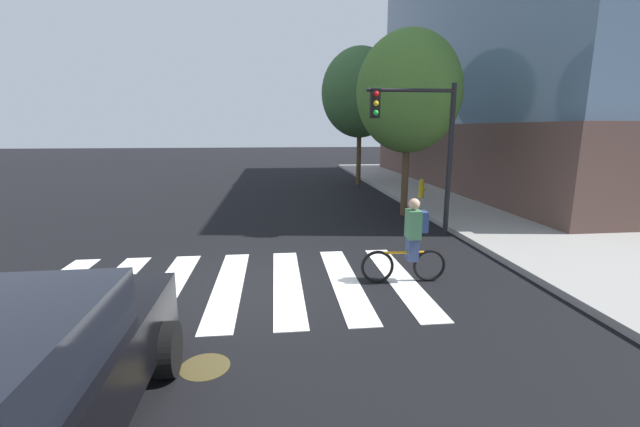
{
  "coord_description": "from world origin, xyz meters",
  "views": [
    {
      "loc": [
        0.4,
        -7.65,
        3.0
      ],
      "look_at": [
        1.36,
        0.98,
        1.2
      ],
      "focal_mm": 22.95,
      "sensor_mm": 36.0,
      "label": 1
    }
  ],
  "objects_px": {
    "traffic_light_near": "(422,134)",
    "fire_hydrant": "(421,189)",
    "manhole_cover": "(205,367)",
    "street_tree_near": "(409,92)",
    "cyclist": "(411,241)",
    "street_tree_mid": "(360,93)"
  },
  "relations": [
    {
      "from": "traffic_light_near",
      "to": "street_tree_mid",
      "type": "relative_size",
      "value": 0.59
    },
    {
      "from": "fire_hydrant",
      "to": "street_tree_near",
      "type": "distance_m",
      "value": 4.81
    },
    {
      "from": "manhole_cover",
      "to": "cyclist",
      "type": "distance_m",
      "value": 4.5
    },
    {
      "from": "fire_hydrant",
      "to": "street_tree_near",
      "type": "height_order",
      "value": "street_tree_near"
    },
    {
      "from": "street_tree_near",
      "to": "traffic_light_near",
      "type": "bearing_deg",
      "value": -99.89
    },
    {
      "from": "manhole_cover",
      "to": "traffic_light_near",
      "type": "height_order",
      "value": "traffic_light_near"
    },
    {
      "from": "traffic_light_near",
      "to": "fire_hydrant",
      "type": "relative_size",
      "value": 5.38
    },
    {
      "from": "manhole_cover",
      "to": "cyclist",
      "type": "relative_size",
      "value": 0.37
    },
    {
      "from": "street_tree_near",
      "to": "street_tree_mid",
      "type": "distance_m",
      "value": 8.05
    },
    {
      "from": "cyclist",
      "to": "traffic_light_near",
      "type": "relative_size",
      "value": 0.41
    },
    {
      "from": "cyclist",
      "to": "traffic_light_near",
      "type": "distance_m",
      "value": 4.24
    },
    {
      "from": "traffic_light_near",
      "to": "street_tree_near",
      "type": "height_order",
      "value": "street_tree_near"
    },
    {
      "from": "cyclist",
      "to": "fire_hydrant",
      "type": "distance_m",
      "value": 9.61
    },
    {
      "from": "street_tree_mid",
      "to": "fire_hydrant",
      "type": "bearing_deg",
      "value": -73.33
    },
    {
      "from": "cyclist",
      "to": "street_tree_near",
      "type": "bearing_deg",
      "value": 73.31
    },
    {
      "from": "manhole_cover",
      "to": "street_tree_near",
      "type": "bearing_deg",
      "value": 58.45
    },
    {
      "from": "traffic_light_near",
      "to": "street_tree_near",
      "type": "distance_m",
      "value": 3.14
    },
    {
      "from": "fire_hydrant",
      "to": "street_tree_mid",
      "type": "xyz_separation_m",
      "value": [
        -1.6,
        5.34,
        4.29
      ]
    },
    {
      "from": "cyclist",
      "to": "manhole_cover",
      "type": "bearing_deg",
      "value": -143.83
    },
    {
      "from": "fire_hydrant",
      "to": "street_tree_mid",
      "type": "distance_m",
      "value": 7.04
    },
    {
      "from": "manhole_cover",
      "to": "street_tree_mid",
      "type": "bearing_deg",
      "value": 72.1
    },
    {
      "from": "fire_hydrant",
      "to": "street_tree_near",
      "type": "bearing_deg",
      "value": -120.96
    }
  ]
}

